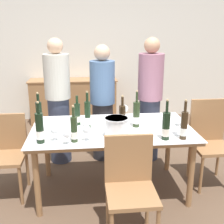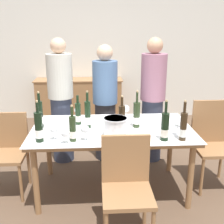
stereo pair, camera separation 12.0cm
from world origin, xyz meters
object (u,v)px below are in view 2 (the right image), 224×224
(wine_glass_3, at_px, (126,109))
(wine_bottle_6, at_px, (73,129))
(wine_bottle_4, at_px, (122,119))
(wine_glass_0, at_px, (65,134))
(wine_glass_1, at_px, (53,130))
(wine_bottle_2, at_px, (165,127))
(wine_bottle_7, at_px, (39,128))
(dining_table, at_px, (112,134))
(wine_glass_2, at_px, (77,111))
(chair_near_front, at_px, (127,182))
(person_host, at_px, (61,102))
(wine_glass_4, at_px, (85,130))
(wine_bottle_3, at_px, (78,114))
(wine_bottle_0, at_px, (88,115))
(ice_bucket, at_px, (115,127))
(sideboard_cabinet, at_px, (79,100))
(wine_glass_5, at_px, (177,125))
(chair_right_end, at_px, (212,138))
(wine_bottle_8, at_px, (137,115))
(person_guest_right, at_px, (153,101))
(wine_bottle_5, at_px, (40,115))
(wine_bottle_1, at_px, (183,127))
(person_guest_left, at_px, (105,104))
(chair_left_end, at_px, (7,147))

(wine_glass_3, bearing_deg, wine_bottle_6, -130.93)
(wine_bottle_4, relative_size, wine_glass_0, 2.72)
(wine_glass_3, bearing_deg, wine_glass_1, -140.58)
(wine_bottle_2, height_order, wine_glass_3, wine_bottle_2)
(wine_bottle_7, distance_m, wine_glass_3, 1.10)
(dining_table, distance_m, wine_bottle_4, 0.24)
(wine_bottle_7, xyz_separation_m, wine_glass_2, (0.32, 0.65, -0.04))
(chair_near_front, relative_size, person_host, 0.55)
(wine_glass_4, bearing_deg, wine_bottle_3, 100.76)
(wine_bottle_3, bearing_deg, wine_bottle_0, -48.00)
(wine_bottle_7, height_order, wine_glass_3, wine_bottle_7)
(wine_bottle_7, relative_size, wine_glass_4, 2.54)
(ice_bucket, distance_m, wine_glass_3, 0.60)
(sideboard_cabinet, height_order, wine_glass_5, wine_glass_5)
(chair_right_end, bearing_deg, wine_bottle_8, -175.35)
(wine_bottle_6, height_order, wine_glass_2, wine_bottle_6)
(wine_bottle_8, bearing_deg, person_guest_right, 66.48)
(wine_bottle_3, distance_m, wine_bottle_7, 0.58)
(dining_table, xyz_separation_m, ice_bucket, (0.02, -0.24, 0.17))
(wine_bottle_7, bearing_deg, chair_near_front, -26.77)
(wine_bottle_0, distance_m, wine_bottle_7, 0.57)
(wine_glass_3, bearing_deg, ice_bucket, -106.07)
(wine_bottle_5, bearing_deg, wine_bottle_6, -46.44)
(person_guest_right, bearing_deg, person_host, 177.86)
(sideboard_cabinet, bearing_deg, wine_glass_3, -72.43)
(wine_bottle_1, xyz_separation_m, wine_bottle_4, (-0.56, 0.27, -0.00))
(wine_bottle_2, bearing_deg, chair_right_end, 33.91)
(wine_bottle_7, height_order, wine_glass_2, wine_bottle_7)
(wine_glass_2, xyz_separation_m, chair_right_end, (1.54, -0.23, -0.28))
(chair_near_front, bearing_deg, wine_bottle_8, 76.02)
(dining_table, xyz_separation_m, chair_right_end, (1.15, 0.09, -0.11))
(dining_table, bearing_deg, wine_bottle_2, -36.77)
(chair_right_end, height_order, person_guest_left, person_guest_left)
(wine_bottle_1, bearing_deg, chair_left_end, 165.97)
(wine_bottle_5, xyz_separation_m, wine_bottle_8, (1.03, -0.04, -0.01))
(wine_glass_2, bearing_deg, ice_bucket, -54.44)
(dining_table, height_order, wine_bottle_4, wine_bottle_4)
(wine_bottle_3, height_order, wine_bottle_6, wine_bottle_6)
(ice_bucket, distance_m, person_guest_left, 1.08)
(wine_bottle_0, xyz_separation_m, person_guest_right, (0.84, 0.73, -0.05))
(wine_bottle_8, xyz_separation_m, wine_glass_5, (0.37, -0.26, -0.03))
(wine_bottle_6, bearing_deg, wine_bottle_4, 25.29)
(wine_bottle_0, xyz_separation_m, wine_bottle_6, (-0.13, -0.36, -0.02))
(ice_bucket, relative_size, wine_glass_5, 1.61)
(wine_bottle_5, xyz_separation_m, person_guest_left, (0.72, 0.77, -0.10))
(wine_bottle_1, relative_size, wine_bottle_8, 0.98)
(wine_bottle_5, bearing_deg, wine_bottle_1, -16.93)
(sideboard_cabinet, bearing_deg, chair_left_end, -105.58)
(wine_glass_3, bearing_deg, wine_bottle_0, -145.33)
(chair_right_end, bearing_deg, person_host, 158.18)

